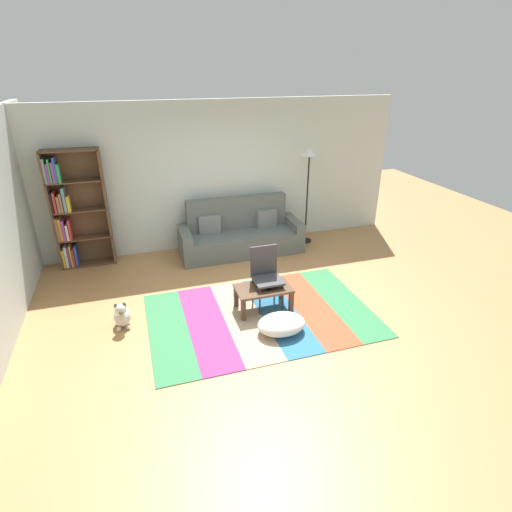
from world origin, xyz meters
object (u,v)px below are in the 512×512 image
(coffee_table, at_px, (263,291))
(bookshelf, at_px, (73,212))
(pouf, at_px, (281,324))
(standing_lamp, at_px, (309,164))
(tv_remote, at_px, (266,288))
(couch, at_px, (240,235))
(folding_chair, at_px, (266,271))
(dog, at_px, (122,316))

(coffee_table, bearing_deg, bookshelf, 137.69)
(pouf, bearing_deg, coffee_table, 94.67)
(standing_lamp, distance_m, tv_remote, 2.95)
(bookshelf, height_order, coffee_table, bookshelf)
(couch, distance_m, coffee_table, 2.09)
(bookshelf, xyz_separation_m, tv_remote, (2.63, -2.42, -0.61))
(couch, xyz_separation_m, bookshelf, (-2.83, 0.29, 0.65))
(standing_lamp, relative_size, tv_remote, 12.36)
(couch, bearing_deg, coffee_table, -96.47)
(tv_remote, bearing_deg, coffee_table, 96.60)
(bookshelf, relative_size, standing_lamp, 1.09)
(tv_remote, bearing_deg, folding_chair, 51.56)
(coffee_table, distance_m, standing_lamp, 2.96)
(coffee_table, distance_m, pouf, 0.63)
(pouf, xyz_separation_m, tv_remote, (-0.02, 0.56, 0.25))
(pouf, xyz_separation_m, folding_chair, (0.03, 0.75, 0.41))
(tv_remote, relative_size, folding_chair, 0.17)
(couch, bearing_deg, dog, -139.04)
(bookshelf, distance_m, standing_lamp, 4.25)
(dog, bearing_deg, bookshelf, 106.59)
(tv_remote, xyz_separation_m, folding_chair, (0.05, 0.19, 0.16))
(coffee_table, relative_size, pouf, 1.22)
(couch, xyz_separation_m, coffee_table, (-0.24, -2.08, -0.04))
(coffee_table, relative_size, tv_remote, 5.24)
(bookshelf, bearing_deg, tv_remote, -42.60)
(pouf, bearing_deg, tv_remote, 92.21)
(bookshelf, height_order, tv_remote, bookshelf)
(pouf, relative_size, dog, 1.62)
(folding_chair, bearing_deg, couch, 124.92)
(dog, bearing_deg, tv_remote, -6.69)
(pouf, xyz_separation_m, dog, (-2.00, 0.79, 0.03))
(pouf, relative_size, standing_lamp, 0.35)
(couch, height_order, tv_remote, couch)
(standing_lamp, bearing_deg, folding_chair, -127.11)
(couch, relative_size, pouf, 3.51)
(folding_chair, bearing_deg, tv_remote, -66.20)
(pouf, distance_m, tv_remote, 0.61)
(standing_lamp, bearing_deg, dog, -150.96)
(coffee_table, bearing_deg, tv_remote, -60.63)
(standing_lamp, bearing_deg, coffee_table, -126.70)
(couch, relative_size, folding_chair, 2.51)
(tv_remote, distance_m, folding_chair, 0.25)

